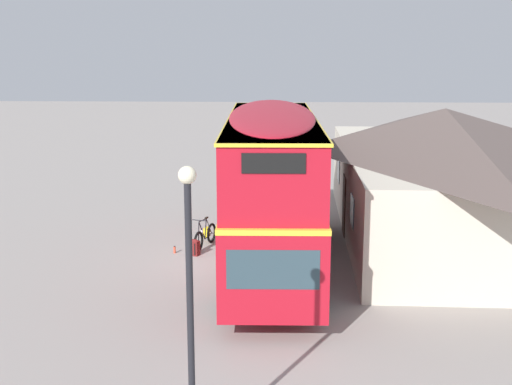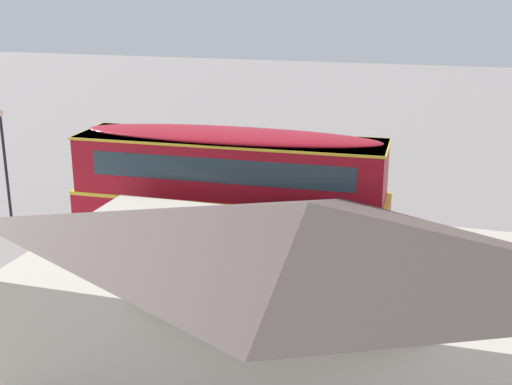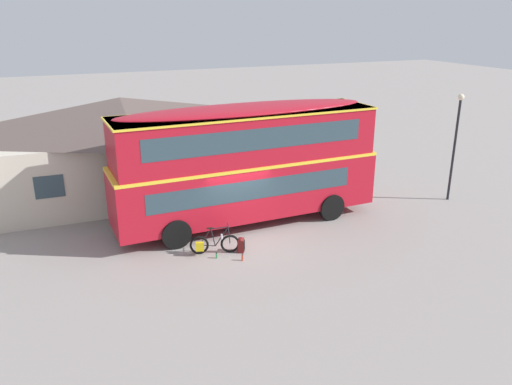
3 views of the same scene
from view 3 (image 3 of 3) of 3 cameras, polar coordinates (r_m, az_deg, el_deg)
The scene contains 8 objects.
ground_plane at distance 19.47m, azimuth -1.77°, elevation -5.03°, with size 120.00×120.00×0.00m, color gray.
double_decker_bus at distance 19.98m, azimuth -1.08°, elevation 3.71°, with size 10.65×2.83×4.79m.
touring_bicycle at distance 18.11m, azimuth -4.85°, elevation -5.76°, with size 1.72×0.66×1.05m.
backpack_on_ground at distance 18.23m, azimuth -1.69°, elevation -5.85°, with size 0.34×0.38×0.53m.
water_bottle_red_squeeze at distance 17.68m, azimuth -1.52°, elevation -7.29°, with size 0.08×0.08×0.24m.
water_bottle_green_metal at distance 17.89m, azimuth -4.42°, elevation -7.06°, with size 0.07×0.07×0.21m.
pub_building at distance 24.60m, azimuth -14.60°, elevation 5.21°, with size 14.01×7.31×4.47m.
street_lamp at distance 24.15m, azimuth 21.48°, elevation 5.89°, with size 0.28×0.28×4.81m.
Camera 3 is at (-6.37, -16.53, 8.06)m, focal length 35.71 mm.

